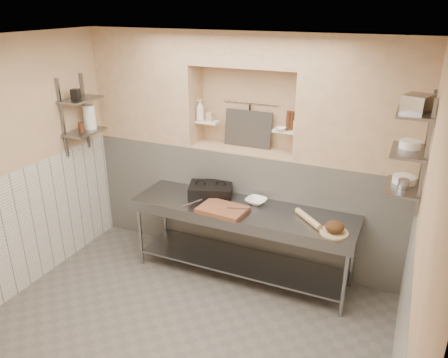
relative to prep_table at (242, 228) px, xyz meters
The scene contains 48 objects.
floor 1.39m from the prep_table, 99.75° to the right, with size 4.00×3.90×0.10m, color #5E5954.
ceiling 2.51m from the prep_table, 99.75° to the right, with size 4.00×3.90×0.10m, color silver.
wall_left 2.66m from the prep_table, 152.30° to the right, with size 0.10×3.90×2.80m, color tan.
wall_right 2.32m from the prep_table, 32.65° to the right, with size 0.10×3.90×2.80m, color tan.
wall_back 1.13m from the prep_table, 103.97° to the left, with size 4.00×0.10×2.80m, color tan.
backwall_lower 0.60m from the prep_table, 109.72° to the left, with size 4.00×0.40×1.40m, color silver.
alcove_sill 0.98m from the prep_table, 109.72° to the left, with size 1.30×0.40×0.02m, color tan.
backwall_pillar_left 2.19m from the prep_table, 159.65° to the left, with size 1.35×0.40×1.40m, color tan.
backwall_pillar_right 1.92m from the prep_table, 26.81° to the left, with size 1.35×0.40×1.40m, color tan.
backwall_header 2.05m from the prep_table, 109.72° to the left, with size 1.30×0.40×0.40m, color tan.
wainscot_left 2.49m from the prep_table, 151.65° to the right, with size 0.02×3.90×1.40m, color silver.
wainscot_right 2.14m from the prep_table, 33.51° to the right, with size 0.02×3.90×1.40m, color silver.
alcove_shelf_left 1.39m from the prep_table, 141.13° to the left, with size 0.28×0.16×0.03m, color white.
alcove_shelf_right 1.24m from the prep_table, 62.36° to the left, with size 0.28×0.16×0.03m, color white.
utensil_rail 1.51m from the prep_table, 105.42° to the left, with size 0.02×0.02×0.70m, color gray.
hanging_steel 1.36m from the prep_table, 105.83° to the left, with size 0.02×0.02×0.30m, color black.
splash_panel 1.22m from the prep_table, 106.95° to the left, with size 0.60×0.02×0.45m, color #383330.
shelf_rail_left_a 2.47m from the prep_table, behind, with size 0.03×0.03×0.95m, color slate.
shelf_rail_left_b 2.49m from the prep_table, behind, with size 0.03×0.03×0.95m, color slate.
wall_shelf_left_lower 2.26m from the prep_table, behind, with size 0.30×0.50×0.03m, color slate.
wall_shelf_left_upper 2.46m from the prep_table, behind, with size 0.30×0.50×0.03m, color slate.
shelf_rail_right_a 2.15m from the prep_table, ahead, with size 0.03×0.03×1.05m, color slate.
shelf_rail_right_b 2.17m from the prep_table, 10.65° to the right, with size 0.03×0.03×1.05m, color slate.
wall_shelf_right_lower 1.85m from the prep_table, ahead, with size 0.30×0.50×0.03m, color slate.
wall_shelf_right_mid 2.04m from the prep_table, ahead, with size 0.30×0.50×0.03m, color slate.
wall_shelf_right_upper 2.26m from the prep_table, ahead, with size 0.30×0.50×0.03m, color slate.
prep_table is the anchor object (origin of this frame).
panini_press 0.61m from the prep_table, 159.88° to the left, with size 0.61×0.53×0.14m.
cutting_board 0.37m from the prep_table, 136.40° to the right, with size 0.53×0.37×0.05m, color brown.
knife_blade 0.33m from the prep_table, 92.55° to the right, with size 0.24×0.03×0.01m, color gray.
tongs 0.65m from the prep_table, 157.94° to the right, with size 0.02×0.02×0.27m, color gray.
mixing_bowl 0.36m from the prep_table, 62.23° to the left, with size 0.24×0.24×0.06m, color white.
rolling_pin 0.82m from the prep_table, ahead, with size 0.07×0.07×0.44m, color beige.
bread_board 1.11m from the prep_table, ahead, with size 0.29×0.29×0.02m, color beige.
bread_loaf 1.13m from the prep_table, ahead, with size 0.19×0.19×0.12m, color #4C2D19.
bottle_soap 1.53m from the prep_table, 145.76° to the left, with size 0.10×0.10×0.26m, color white.
jar_alcove 1.43m from the prep_table, 139.79° to the left, with size 0.07×0.07×0.11m, color tan.
bowl_alcove 1.23m from the prep_table, 63.41° to the left, with size 0.12×0.12×0.04m, color white.
condiment_a 1.36m from the prep_table, 58.49° to the left, with size 0.06×0.06×0.21m, color #432113.
condiment_b 1.35m from the prep_table, 60.48° to the left, with size 0.06×0.06×0.22m, color #432113.
condiment_c 1.33m from the prep_table, 53.99° to the left, with size 0.07×0.07×0.12m, color white.
jug_left 2.33m from the prep_table, behind, with size 0.15×0.15×0.29m, color white.
jar_left 2.29m from the prep_table, behind, with size 0.08×0.08×0.11m, color #432113.
box_left_upper 2.50m from the prep_table, behind, with size 0.09×0.09×0.12m, color black.
bowl_right 1.87m from the prep_table, ahead, with size 0.21×0.21×0.06m, color white.
canister_right 1.89m from the prep_table, ahead, with size 0.09×0.09×0.09m, color gray.
bowl_right_mid 2.06m from the prep_table, ahead, with size 0.19×0.19×0.07m, color white.
basket_right 2.33m from the prep_table, ahead, with size 0.19×0.24×0.15m, color gray.
Camera 1 is at (1.83, -2.99, 3.09)m, focal length 35.00 mm.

